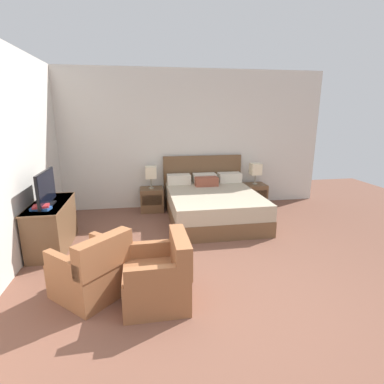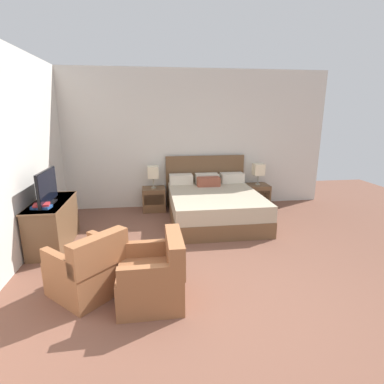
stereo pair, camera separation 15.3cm
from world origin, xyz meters
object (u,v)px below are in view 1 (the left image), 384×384
at_px(nightstand_right, 254,195).
at_px(bed, 212,204).
at_px(armchair_companion, 160,278).
at_px(table_lamp_right, 256,169).
at_px(armchair_by_window, 93,272).
at_px(nightstand_left, 152,199).
at_px(tv, 46,189).
at_px(book_red_cover, 41,209).
at_px(dresser, 52,225).
at_px(book_blue_cover, 41,206).
at_px(table_lamp_left, 151,173).

bearing_deg(nightstand_right, bed, -147.58).
xyz_separation_m(bed, armchair_companion, (-1.17, -2.48, -0.02)).
distance_m(table_lamp_right, armchair_by_window, 4.27).
bearing_deg(nightstand_left, tv, -133.75).
distance_m(table_lamp_right, book_red_cover, 4.28).
bearing_deg(armchair_by_window, table_lamp_right, 44.18).
bearing_deg(tv, dresser, 92.08).
relative_size(tv, book_blue_cover, 3.78).
bearing_deg(book_blue_cover, table_lamp_right, 26.20).
bearing_deg(book_blue_cover, book_red_cover, 180.00).
xyz_separation_m(dresser, armchair_companion, (1.51, -1.65, -0.08)).
height_order(table_lamp_right, armchair_companion, table_lamp_right).
height_order(bed, dresser, bed).
distance_m(table_lamp_left, book_blue_cover, 2.45).
bearing_deg(book_red_cover, table_lamp_right, 26.17).
height_order(nightstand_left, book_blue_cover, book_blue_cover).
xyz_separation_m(table_lamp_right, dresser, (-3.82, -1.55, -0.45)).
bearing_deg(dresser, tv, -87.92).
relative_size(book_blue_cover, armchair_by_window, 0.21).
bearing_deg(nightstand_left, book_red_cover, -129.83).
xyz_separation_m(nightstand_right, dresser, (-3.82, -1.55, 0.13)).
bearing_deg(nightstand_right, nightstand_left, 180.00).
xyz_separation_m(nightstand_right, book_red_cover, (-3.84, -1.88, 0.49)).
bearing_deg(book_red_cover, dresser, 87.23).
distance_m(nightstand_right, table_lamp_left, 2.34).
height_order(bed, book_blue_cover, bed).
bearing_deg(nightstand_right, table_lamp_right, 90.00).
height_order(dresser, book_red_cover, book_red_cover).
bearing_deg(table_lamp_right, book_blue_cover, -153.80).
relative_size(book_red_cover, armchair_by_window, 0.26).
height_order(nightstand_left, table_lamp_left, table_lamp_left).
relative_size(book_red_cover, armchair_companion, 0.33).
height_order(nightstand_right, table_lamp_left, table_lamp_left).
distance_m(table_lamp_right, armchair_companion, 3.98).
bearing_deg(table_lamp_right, dresser, -157.86).
distance_m(nightstand_left, tv, 2.36).
height_order(book_red_cover, armchair_companion, armchair_companion).
relative_size(table_lamp_right, book_red_cover, 1.82).
relative_size(book_blue_cover, armchair_companion, 0.27).
xyz_separation_m(bed, book_red_cover, (-2.70, -1.17, 0.42)).
bearing_deg(armchair_companion, armchair_by_window, 161.17).
bearing_deg(armchair_companion, tv, 133.78).
bearing_deg(table_lamp_left, armchair_companion, -90.75).
relative_size(table_lamp_left, tv, 0.59).
distance_m(nightstand_left, book_red_cover, 2.50).
relative_size(nightstand_left, tv, 0.62).
bearing_deg(table_lamp_left, book_blue_cover, -129.74).
distance_m(bed, book_red_cover, 2.98).
bearing_deg(book_red_cover, armchair_by_window, -53.14).
height_order(dresser, book_blue_cover, book_blue_cover).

